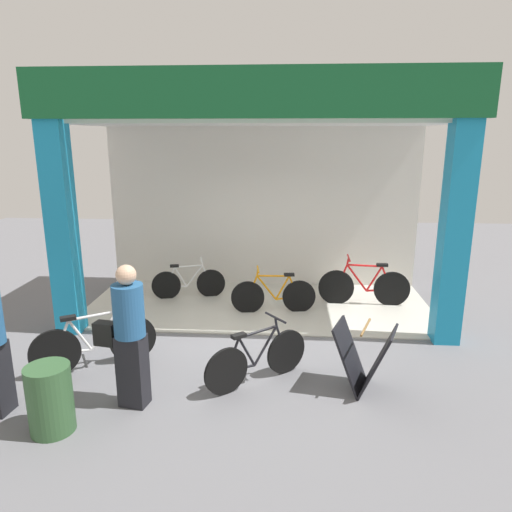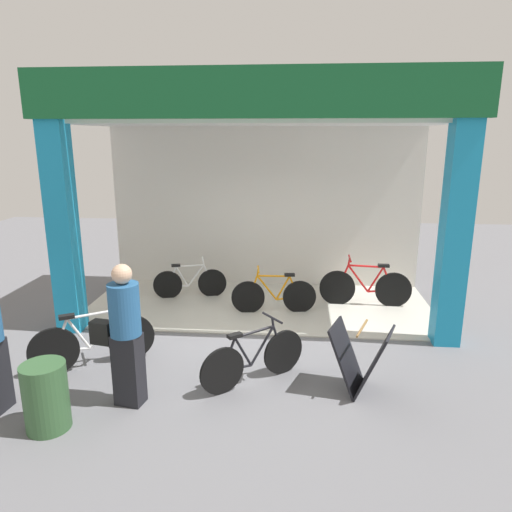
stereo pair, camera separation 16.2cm
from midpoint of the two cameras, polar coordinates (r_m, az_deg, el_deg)
name	(u,v)px [view 2 (the right image)]	position (r m, az deg, el deg)	size (l,w,h in m)	color
ground_plane	(252,335)	(7.72, 0.16, -9.59)	(20.82, 20.82, 0.00)	slate
shop_facade	(260,188)	(8.63, 1.03, 8.20)	(6.61, 3.08, 4.07)	beige
bicycle_inside_0	(274,295)	(8.53, 2.75, -4.78)	(1.53, 0.42, 0.84)	black
bicycle_inside_1	(190,282)	(9.40, -7.53, -3.19)	(1.41, 0.43, 0.79)	black
bicycle_inside_2	(366,287)	(9.11, 13.63, -3.67)	(1.71, 0.47, 0.94)	black
bicycle_parked_0	(254,359)	(6.23, 0.47, -12.33)	(1.25, 1.01, 0.86)	black
bicycle_parked_1	(93,342)	(6.97, -18.50, -9.82)	(1.48, 0.90, 0.93)	black
sandwich_board_sign	(360,360)	(6.15, 13.26, -12.13)	(0.87, 0.77, 0.88)	black
pedestrian_0	(125,333)	(5.75, -14.85, -8.99)	(0.67, 0.42, 1.74)	black
trash_bin	(46,397)	(5.79, -23.35, -15.38)	(0.48, 0.48, 0.77)	#335933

